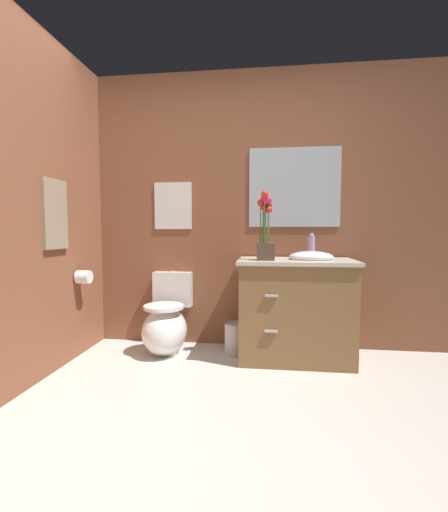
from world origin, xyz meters
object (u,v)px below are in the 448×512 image
(vanity_cabinet, at_px, (296,308))
(wall_poster, at_px, (173,206))
(trash_bin, at_px, (235,338))
(wall_mirror, at_px, (294,187))
(toilet, at_px, (166,324))
(soap_bottle, at_px, (312,247))
(hanging_towel, at_px, (55,214))
(flower_vase, at_px, (266,235))
(toilet_paper_roll, at_px, (84,277))

(vanity_cabinet, height_order, wall_poster, wall_poster)
(wall_poster, bearing_deg, trash_bin, -22.46)
(trash_bin, height_order, wall_poster, wall_poster)
(trash_bin, distance_m, wall_mirror, 1.43)
(vanity_cabinet, relative_size, wall_poster, 2.34)
(toilet, relative_size, wall_poster, 1.60)
(vanity_cabinet, relative_size, trash_bin, 3.72)
(toilet, xyz_separation_m, wall_poster, (0.00, 0.27, 1.05))
(soap_bottle, xyz_separation_m, hanging_towel, (-1.95, -0.55, 0.26))
(trash_bin, xyz_separation_m, wall_mirror, (0.50, 0.25, 1.31))
(flower_vase, bearing_deg, toilet_paper_roll, -176.86)
(flower_vase, relative_size, toilet_paper_roll, 4.97)
(flower_vase, height_order, soap_bottle, flower_vase)
(vanity_cabinet, distance_m, hanging_towel, 2.02)
(soap_bottle, distance_m, trash_bin, 1.02)
(soap_bottle, bearing_deg, vanity_cabinet, -143.38)
(wall_poster, height_order, toilet_paper_roll, wall_poster)
(vanity_cabinet, height_order, flower_vase, flower_vase)
(flower_vase, distance_m, trash_bin, 0.94)
(toilet, xyz_separation_m, trash_bin, (0.61, 0.02, -0.11))
(vanity_cabinet, bearing_deg, wall_mirror, 90.55)
(soap_bottle, relative_size, wall_poster, 0.50)
(toilet, bearing_deg, vanity_cabinet, -1.36)
(flower_vase, bearing_deg, vanity_cabinet, 19.16)
(wall_poster, bearing_deg, soap_bottle, -8.88)
(trash_bin, bearing_deg, vanity_cabinet, -4.88)
(trash_bin, height_order, hanging_towel, hanging_towel)
(soap_bottle, height_order, trash_bin, soap_bottle)
(flower_vase, xyz_separation_m, soap_bottle, (0.38, 0.19, -0.10))
(wall_poster, distance_m, hanging_towel, 1.03)
(soap_bottle, height_order, wall_poster, wall_poster)
(vanity_cabinet, relative_size, hanging_towel, 1.94)
(vanity_cabinet, bearing_deg, soap_bottle, 36.62)
(soap_bottle, bearing_deg, flower_vase, -154.14)
(toilet, xyz_separation_m, toilet_paper_roll, (-0.64, -0.20, 0.44))
(toilet, distance_m, wall_mirror, 1.66)
(flower_vase, height_order, trash_bin, flower_vase)
(hanging_towel, bearing_deg, wall_mirror, 22.45)
(soap_bottle, height_order, hanging_towel, hanging_towel)
(wall_poster, height_order, hanging_towel, wall_poster)
(toilet_paper_roll, bearing_deg, vanity_cabinet, 5.53)
(toilet, distance_m, vanity_cabinet, 1.13)
(trash_bin, bearing_deg, wall_poster, 157.54)
(vanity_cabinet, xyz_separation_m, flower_vase, (-0.25, -0.09, 0.61))
(toilet, bearing_deg, soap_bottle, 3.34)
(toilet, height_order, wall_mirror, wall_mirror)
(wall_poster, relative_size, toilet_paper_roll, 3.92)
(soap_bottle, height_order, toilet_paper_roll, soap_bottle)
(vanity_cabinet, height_order, toilet_paper_roll, vanity_cabinet)
(soap_bottle, relative_size, wall_mirror, 0.27)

